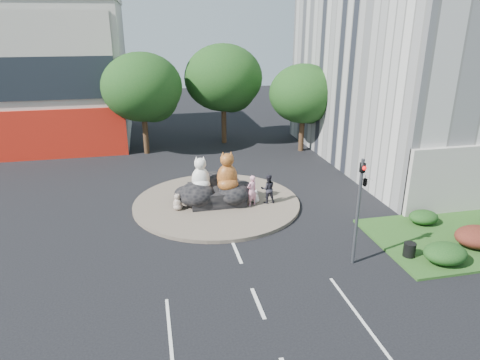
% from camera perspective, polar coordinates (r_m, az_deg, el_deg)
% --- Properties ---
extents(ground, '(120.00, 120.00, 0.00)m').
position_cam_1_polar(ground, '(17.50, 2.41, -16.10)').
color(ground, black).
rests_on(ground, ground).
extents(roundabout_island, '(10.00, 10.00, 0.20)m').
position_cam_1_polar(roundabout_island, '(26.01, -3.13, -3.05)').
color(roundabout_island, brown).
rests_on(roundabout_island, ground).
extents(rock_plinth, '(3.20, 2.60, 0.90)m').
position_cam_1_polar(rock_plinth, '(25.80, -3.15, -1.92)').
color(rock_plinth, black).
rests_on(rock_plinth, roundabout_island).
extents(grass_verge, '(10.00, 6.00, 0.12)m').
position_cam_1_polar(grass_verge, '(25.06, 28.29, -6.65)').
color(grass_verge, '#264717').
rests_on(grass_verge, ground).
extents(tree_left, '(6.46, 6.46, 8.27)m').
position_cam_1_polar(tree_left, '(36.04, -12.80, 11.58)').
color(tree_left, '#382314').
rests_on(tree_left, ground).
extents(tree_mid, '(6.84, 6.84, 8.76)m').
position_cam_1_polar(tree_mid, '(38.58, -2.15, 13.05)').
color(tree_mid, '#382314').
rests_on(tree_mid, ground).
extents(tree_right, '(5.70, 5.70, 7.30)m').
position_cam_1_polar(tree_right, '(36.46, 8.52, 10.96)').
color(tree_right, '#382314').
rests_on(tree_right, ground).
extents(hedge_near_green, '(2.00, 1.60, 0.90)m').
position_cam_1_polar(hedge_near_green, '(21.69, 25.69, -8.80)').
color(hedge_near_green, '#123A13').
rests_on(hedge_near_green, grass_verge).
extents(hedge_red, '(2.20, 1.76, 0.99)m').
position_cam_1_polar(hedge_red, '(23.86, 29.08, -6.63)').
color(hedge_red, '#461412').
rests_on(hedge_red, grass_verge).
extents(hedge_back_green, '(1.60, 1.28, 0.72)m').
position_cam_1_polar(hedge_back_green, '(25.26, 23.27, -4.56)').
color(hedge_back_green, '#123A13').
rests_on(hedge_back_green, grass_verge).
extents(traffic_light, '(0.44, 1.24, 5.00)m').
position_cam_1_polar(traffic_light, '(19.14, 15.97, -1.21)').
color(traffic_light, '#595B60').
rests_on(traffic_light, ground).
extents(street_lamp, '(2.34, 0.22, 8.06)m').
position_cam_1_polar(street_lamp, '(27.81, 24.66, 6.32)').
color(street_lamp, '#595B60').
rests_on(street_lamp, ground).
extents(cat_white, '(1.32, 1.17, 2.04)m').
position_cam_1_polar(cat_white, '(25.06, -5.29, 0.93)').
color(cat_white, silver).
rests_on(cat_white, rock_plinth).
extents(cat_tabby, '(1.45, 1.27, 2.33)m').
position_cam_1_polar(cat_tabby, '(24.91, -1.72, 1.25)').
color(cat_tabby, '#A55722').
rests_on(cat_tabby, rock_plinth).
extents(kitten_calico, '(0.78, 0.74, 1.01)m').
position_cam_1_polar(kitten_calico, '(24.89, -8.34, -2.82)').
color(kitten_calico, silver).
rests_on(kitten_calico, roundabout_island).
extents(kitten_white, '(0.63, 0.60, 0.82)m').
position_cam_1_polar(kitten_white, '(25.68, 2.07, -2.11)').
color(kitten_white, silver).
rests_on(kitten_white, roundabout_island).
extents(pedestrian_pink, '(0.80, 0.70, 1.85)m').
position_cam_1_polar(pedestrian_pink, '(25.05, 1.59, -1.41)').
color(pedestrian_pink, pink).
rests_on(pedestrian_pink, roundabout_island).
extents(pedestrian_dark, '(0.90, 0.72, 1.78)m').
position_cam_1_polar(pedestrian_dark, '(25.47, 3.74, -1.17)').
color(pedestrian_dark, '#212029').
rests_on(pedestrian_dark, roundabout_island).
extents(litter_bin, '(0.62, 0.62, 0.67)m').
position_cam_1_polar(litter_bin, '(21.62, 21.66, -8.62)').
color(litter_bin, black).
rests_on(litter_bin, grass_verge).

